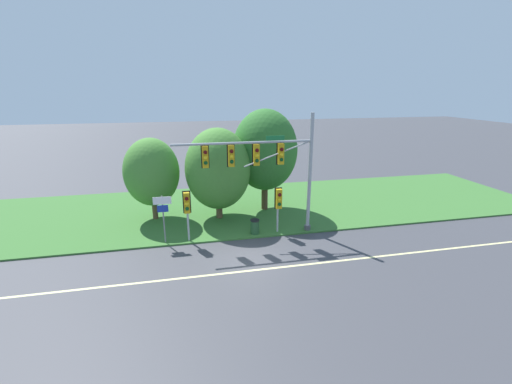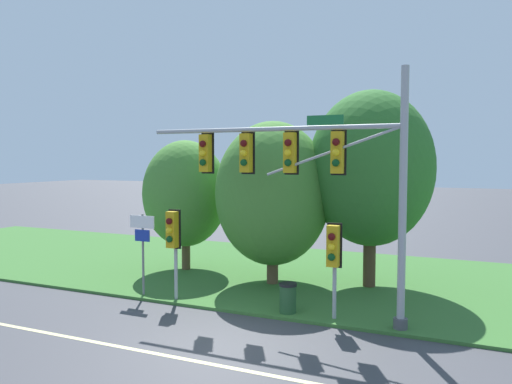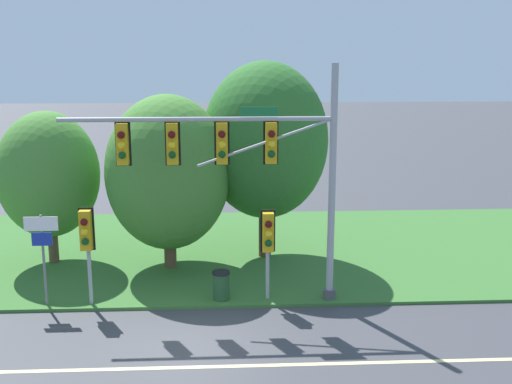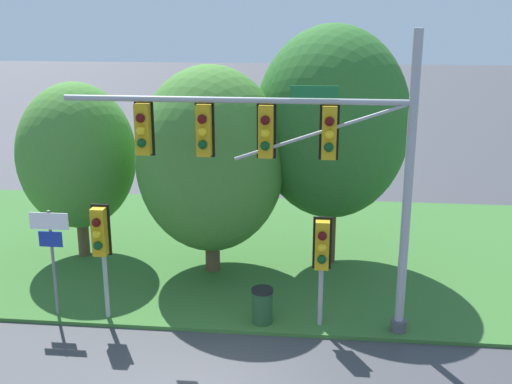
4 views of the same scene
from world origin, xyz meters
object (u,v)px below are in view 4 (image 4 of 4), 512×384
object	(u,v)px
route_sign_post	(51,244)
pedestrian_signal_near_kerb	(322,251)
pedestrian_signal_further_along	(100,238)
traffic_signal_mast	(291,151)
tree_behind_signpost	(332,123)
tree_nearest_road	(77,156)
tree_left_of_mast	(211,160)
trash_bin	(262,305)

from	to	relation	value
route_sign_post	pedestrian_signal_near_kerb	bearing A→B (deg)	0.04
pedestrian_signal_further_along	traffic_signal_mast	bearing A→B (deg)	2.25
pedestrian_signal_further_along	tree_behind_signpost	bearing A→B (deg)	38.91
traffic_signal_mast	pedestrian_signal_near_kerb	bearing A→B (deg)	-1.78
tree_nearest_road	route_sign_post	bearing A→B (deg)	-78.94
tree_left_of_mast	route_sign_post	bearing A→B (deg)	-136.43
route_sign_post	trash_bin	size ratio (longest dim) A/B	3.08
route_sign_post	tree_left_of_mast	bearing A→B (deg)	43.57
route_sign_post	tree_nearest_road	distance (m)	4.41
route_sign_post	tree_behind_signpost	bearing A→B (deg)	32.18
traffic_signal_mast	route_sign_post	distance (m)	6.60
traffic_signal_mast	tree_nearest_road	size ratio (longest dim) A/B	1.49
tree_behind_signpost	trash_bin	distance (m)	6.09
pedestrian_signal_near_kerb	trash_bin	size ratio (longest dim) A/B	3.12
pedestrian_signal_further_along	route_sign_post	bearing A→B (deg)	173.49
tree_nearest_road	tree_left_of_mast	size ratio (longest dim) A/B	0.90
pedestrian_signal_near_kerb	route_sign_post	world-z (taller)	pedestrian_signal_near_kerb
pedestrian_signal_further_along	tree_behind_signpost	size ratio (longest dim) A/B	0.42
route_sign_post	trash_bin	world-z (taller)	route_sign_post
tree_nearest_road	trash_bin	size ratio (longest dim) A/B	6.02
pedestrian_signal_near_kerb	traffic_signal_mast	bearing A→B (deg)	178.22
pedestrian_signal_further_along	tree_left_of_mast	xyz separation A→B (m)	(2.19, 3.54, 1.24)
trash_bin	tree_behind_signpost	bearing A→B (deg)	68.95
tree_behind_signpost	route_sign_post	bearing A→B (deg)	-147.82
tree_nearest_road	tree_behind_signpost	world-z (taller)	tree_behind_signpost
tree_left_of_mast	tree_behind_signpost	world-z (taller)	tree_behind_signpost
tree_left_of_mast	tree_behind_signpost	xyz separation A→B (m)	(3.50, 1.06, 0.96)
pedestrian_signal_further_along	tree_behind_signpost	world-z (taller)	tree_behind_signpost
traffic_signal_mast	pedestrian_signal_further_along	distance (m)	5.25
traffic_signal_mast	trash_bin	size ratio (longest dim) A/B	8.98
traffic_signal_mast	route_sign_post	world-z (taller)	traffic_signal_mast
tree_behind_signpost	trash_bin	xyz separation A→B (m)	(-1.66, -4.32, -3.95)
route_sign_post	tree_left_of_mast	world-z (taller)	tree_left_of_mast
trash_bin	traffic_signal_mast	bearing A→B (deg)	-7.93
pedestrian_signal_further_along	tree_left_of_mast	bearing A→B (deg)	58.21
pedestrian_signal_near_kerb	tree_left_of_mast	world-z (taller)	tree_left_of_mast
route_sign_post	tree_nearest_road	world-z (taller)	tree_nearest_road
pedestrian_signal_near_kerb	route_sign_post	bearing A→B (deg)	-179.96
tree_nearest_road	tree_behind_signpost	size ratio (longest dim) A/B	0.76
traffic_signal_mast	tree_left_of_mast	distance (m)	4.33
pedestrian_signal_further_along	route_sign_post	size ratio (longest dim) A/B	1.08
tree_behind_signpost	tree_nearest_road	bearing A→B (deg)	-177.67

